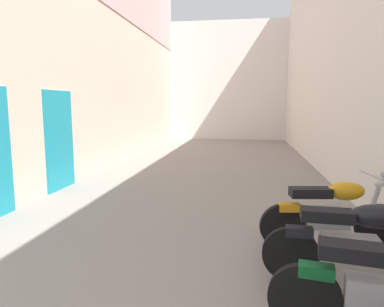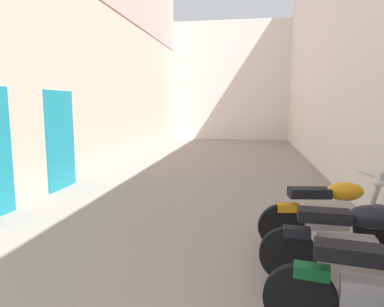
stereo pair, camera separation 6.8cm
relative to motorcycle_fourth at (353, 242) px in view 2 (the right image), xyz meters
name	(u,v)px [view 2 (the right image)]	position (x,y,z in m)	size (l,w,h in m)	color
ground_plane	(196,194)	(-2.16, 3.49, -0.50)	(35.56, 35.56, 0.00)	gray
building_left	(86,13)	(-5.46, 5.45, 3.81)	(0.45, 19.56, 8.55)	beige
building_right	(346,20)	(1.14, 5.49, 3.39)	(0.45, 19.56, 7.78)	beige
building_far_end	(231,82)	(-2.16, 16.27, 2.65)	(9.21, 2.00, 6.29)	silver
motorcycle_fourth	(353,242)	(0.00, 0.00, 0.00)	(1.85, 0.58, 1.04)	black
motorcycle_fifth	(330,212)	(0.00, 1.00, 0.00)	(1.84, 0.58, 1.04)	black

